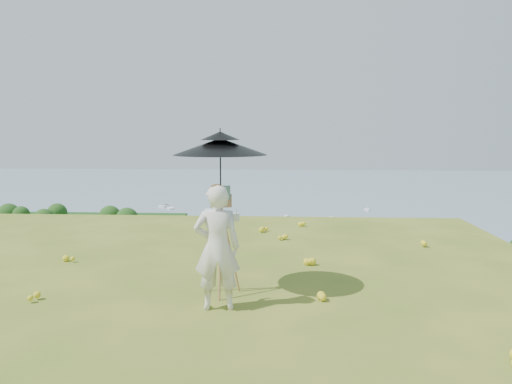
# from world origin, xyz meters

# --- Properties ---
(ground) EXTENTS (14.00, 14.00, 0.00)m
(ground) POSITION_xyz_m (0.00, 0.00, 0.00)
(ground) COLOR #506E1F
(ground) RESTS_ON ground
(shoreline_tier) EXTENTS (170.00, 28.00, 8.00)m
(shoreline_tier) POSITION_xyz_m (0.00, 75.00, -36.00)
(shoreline_tier) COLOR #726E5B
(shoreline_tier) RESTS_ON bay_water
(bay_water) EXTENTS (700.00, 700.00, 0.00)m
(bay_water) POSITION_xyz_m (0.00, 240.00, -34.00)
(bay_water) COLOR #7394A5
(bay_water) RESTS_ON ground
(peninsula) EXTENTS (90.00, 60.00, 12.00)m
(peninsula) POSITION_xyz_m (-75.00, 155.00, -29.00)
(peninsula) COLOR #0F390F
(peninsula) RESTS_ON bay_water
(slope_trees) EXTENTS (110.00, 50.00, 6.00)m
(slope_trees) POSITION_xyz_m (0.00, 35.00, -15.00)
(slope_trees) COLOR #1A4314
(slope_trees) RESTS_ON forest_slope
(harbor_town) EXTENTS (110.00, 22.00, 5.00)m
(harbor_town) POSITION_xyz_m (0.00, 75.00, -29.50)
(harbor_town) COLOR silver
(harbor_town) RESTS_ON shoreline_tier
(moored_boats) EXTENTS (140.00, 140.00, 0.70)m
(moored_boats) POSITION_xyz_m (-12.50, 161.00, -33.65)
(moored_boats) COLOR white
(moored_boats) RESTS_ON bay_water
(wildflowers) EXTENTS (10.00, 10.50, 0.12)m
(wildflowers) POSITION_xyz_m (0.00, 0.25, 0.06)
(wildflowers) COLOR gold
(wildflowers) RESTS_ON ground
(painter) EXTENTS (0.67, 0.48, 1.70)m
(painter) POSITION_xyz_m (1.26, -0.39, 0.85)
(painter) COLOR white
(painter) RESTS_ON ground
(field_easel) EXTENTS (0.70, 0.70, 1.62)m
(field_easel) POSITION_xyz_m (1.24, 0.22, 0.81)
(field_easel) COLOR #AF7549
(field_easel) RESTS_ON ground
(sun_umbrella) EXTENTS (1.57, 1.57, 1.11)m
(sun_umbrella) POSITION_xyz_m (1.23, 0.25, 1.89)
(sun_umbrella) COLOR black
(sun_umbrella) RESTS_ON field_easel
(painter_cap) EXTENTS (0.26, 0.29, 0.10)m
(painter_cap) POSITION_xyz_m (1.26, -0.39, 1.65)
(painter_cap) COLOR #C66C79
(painter_cap) RESTS_ON painter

